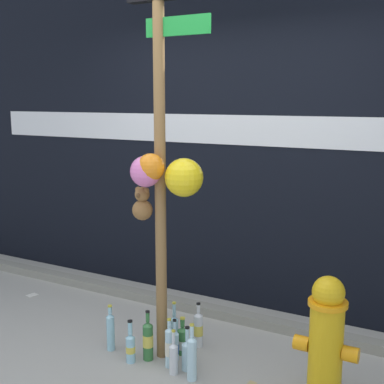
% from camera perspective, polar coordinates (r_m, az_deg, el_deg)
% --- Properties ---
extents(building_wall, '(10.00, 0.21, 3.41)m').
position_cam_1_polar(building_wall, '(4.53, 5.44, 8.76)').
color(building_wall, black).
rests_on(building_wall, ground_plane).
extents(curb_strip, '(8.00, 0.12, 0.08)m').
position_cam_1_polar(curb_strip, '(4.49, 2.67, -13.17)').
color(curb_strip, gray).
rests_on(curb_strip, ground_plane).
extents(memorial_post, '(0.60, 0.31, 2.80)m').
position_cam_1_polar(memorial_post, '(3.40, -3.38, 6.29)').
color(memorial_post, olive).
rests_on(memorial_post, ground_plane).
extents(fire_hydrant, '(0.39, 0.24, 0.80)m').
position_cam_1_polar(fire_hydrant, '(3.32, 14.70, -15.50)').
color(fire_hydrant, gold).
rests_on(fire_hydrant, ground_plane).
extents(bottle_0, '(0.06, 0.06, 0.31)m').
position_cam_1_polar(bottle_0, '(3.62, -2.06, -17.89)').
color(bottle_0, silver).
rests_on(bottle_0, ground_plane).
extents(bottle_1, '(0.06, 0.06, 0.35)m').
position_cam_1_polar(bottle_1, '(3.96, -1.98, -15.06)').
color(bottle_1, '#93CCE0').
rests_on(bottle_1, ground_plane).
extents(bottle_2, '(0.08, 0.08, 0.28)m').
position_cam_1_polar(bottle_2, '(3.86, -1.06, -16.17)').
color(bottle_2, '#337038').
rests_on(bottle_2, ground_plane).
extents(bottle_3, '(0.07, 0.07, 0.34)m').
position_cam_1_polar(bottle_3, '(3.95, 0.71, -14.97)').
color(bottle_3, silver).
rests_on(bottle_3, ground_plane).
extents(bottle_4, '(0.06, 0.06, 0.35)m').
position_cam_1_polar(bottle_4, '(3.94, -9.05, -15.00)').
color(bottle_4, '#93CCE0').
rests_on(bottle_4, ground_plane).
extents(bottle_5, '(0.08, 0.08, 0.31)m').
position_cam_1_polar(bottle_5, '(3.66, -0.53, -17.56)').
color(bottle_5, '#B2DBEA').
rests_on(bottle_5, ground_plane).
extents(bottle_6, '(0.07, 0.07, 0.37)m').
position_cam_1_polar(bottle_6, '(3.79, -4.92, -16.08)').
color(bottle_6, '#337038').
rests_on(bottle_6, ground_plane).
extents(bottle_7, '(0.06, 0.06, 0.30)m').
position_cam_1_polar(bottle_7, '(3.79, -1.94, -16.67)').
color(bottle_7, '#B2DBEA').
rests_on(bottle_7, ground_plane).
extents(bottle_8, '(0.06, 0.06, 0.35)m').
position_cam_1_polar(bottle_8, '(3.69, -2.54, -16.83)').
color(bottle_8, '#B2DBEA').
rests_on(bottle_8, ground_plane).
extents(bottle_9, '(0.07, 0.07, 0.31)m').
position_cam_1_polar(bottle_9, '(3.78, -6.85, -16.70)').
color(bottle_9, '#93CCE0').
rests_on(bottle_9, ground_plane).
extents(bottle_10, '(0.07, 0.07, 0.39)m').
position_cam_1_polar(bottle_10, '(3.53, -0.01, -17.89)').
color(bottle_10, '#B2DBEA').
rests_on(bottle_10, ground_plane).
extents(litter_2, '(0.09, 0.11, 0.01)m').
position_cam_1_polar(litter_2, '(5.16, -17.36, -10.87)').
color(litter_2, silver).
rests_on(litter_2, ground_plane).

